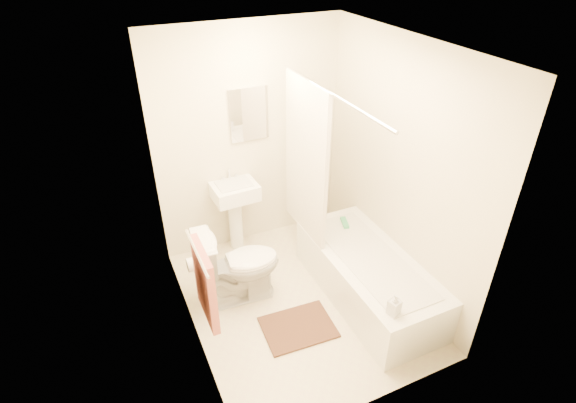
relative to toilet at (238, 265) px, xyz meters
name	(u,v)px	position (x,y,z in m)	size (l,w,h in m)	color
floor	(299,301)	(0.49, -0.31, -0.39)	(2.40, 2.40, 0.00)	beige
ceiling	(303,47)	(0.49, -0.31, 2.01)	(2.40, 2.40, 0.00)	white
wall_back	(250,141)	(0.49, 0.89, 0.81)	(2.00, 0.02, 2.40)	beige
wall_left	(181,225)	(-0.51, -0.31, 0.81)	(0.02, 2.40, 2.40)	beige
wall_right	(399,172)	(1.49, -0.31, 0.81)	(0.02, 2.40, 2.40)	beige
mirror	(249,114)	(0.49, 0.87, 1.11)	(0.40, 0.03, 0.55)	white
curtain_rod	(331,93)	(0.79, -0.21, 1.61)	(0.03, 0.03, 1.70)	silver
shower_curtain	(306,162)	(0.79, 0.19, 0.83)	(0.04, 0.80, 1.55)	silver
towel_bar	(197,252)	(-0.47, -0.56, 0.71)	(0.02, 0.02, 0.60)	silver
towel	(205,284)	(-0.44, -0.56, 0.39)	(0.06, 0.45, 0.66)	#CC7266
toilet_paper	(194,264)	(-0.44, -0.19, 0.31)	(0.12, 0.12, 0.11)	white
toilet	(238,265)	(0.00, 0.00, 0.00)	(0.44, 0.79, 0.78)	white
sink	(236,214)	(0.24, 0.75, 0.06)	(0.46, 0.37, 0.90)	white
bathtub	(368,277)	(1.13, -0.51, -0.16)	(0.72, 1.65, 0.47)	white
bath_mat	(298,327)	(0.34, -0.61, -0.38)	(0.63, 0.47, 0.02)	#49291A
soap_bottle	(395,305)	(0.91, -1.17, 0.17)	(0.09, 0.09, 0.19)	white
scrub_brush	(345,223)	(1.19, 0.07, 0.10)	(0.06, 0.18, 0.04)	#3DA667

